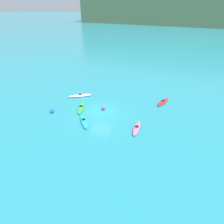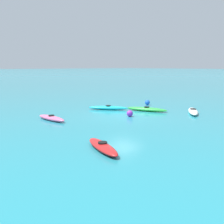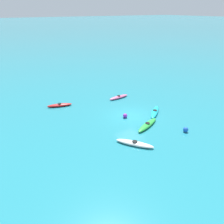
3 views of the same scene
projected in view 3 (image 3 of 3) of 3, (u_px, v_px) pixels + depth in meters
ground_plane at (131, 116)px, 23.39m from camera, size 600.00×600.00×0.00m
kayak_pink at (119, 97)px, 27.98m from camera, size 0.85×2.82×0.37m
kayak_white at (135, 143)px, 18.37m from camera, size 2.99×2.44×0.37m
kayak_green at (147, 125)px, 21.30m from camera, size 1.89×3.36×0.37m
kayak_cyan at (155, 112)px, 23.99m from camera, size 2.59×2.97×0.37m
kayak_red at (60, 105)px, 25.64m from camera, size 1.40×2.84×0.37m
buoy_purple at (125, 116)px, 22.98m from camera, size 0.46×0.46×0.46m
buoy_blue at (186, 130)px, 20.32m from camera, size 0.47×0.47×0.47m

